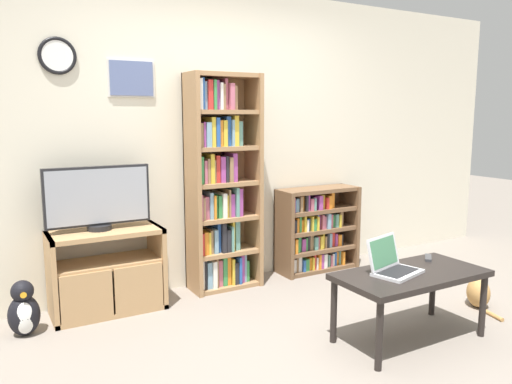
{
  "coord_description": "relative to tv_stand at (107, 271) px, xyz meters",
  "views": [
    {
      "loc": [
        -1.89,
        -2.34,
        1.51
      ],
      "look_at": [
        -0.05,
        0.92,
        0.93
      ],
      "focal_mm": 35.0,
      "sensor_mm": 36.0,
      "label": 1
    }
  ],
  "objects": [
    {
      "name": "cat",
      "position": [
        2.59,
        -1.34,
        -0.2
      ],
      "size": [
        0.27,
        0.44,
        0.28
      ],
      "rotation": [
        0.0,
        0.0,
        -0.62
      ],
      "color": "#B78447",
      "rests_on": "ground_plane"
    },
    {
      "name": "tv_stand",
      "position": [
        0.0,
        0.0,
        0.0
      ],
      "size": [
        0.84,
        0.4,
        0.64
      ],
      "color": "tan",
      "rests_on": "ground_plane"
    },
    {
      "name": "laptop",
      "position": [
        1.53,
        -1.44,
        0.21
      ],
      "size": [
        0.39,
        0.33,
        0.24
      ],
      "rotation": [
        0.0,
        0.0,
        0.27
      ],
      "color": "silver",
      "rests_on": "coffee_table"
    },
    {
      "name": "ground_plane",
      "position": [
        1.07,
        -1.44,
        -0.32
      ],
      "size": [
        18.0,
        18.0,
        0.0
      ],
      "primitive_type": "plane",
      "color": "gray"
    },
    {
      "name": "television",
      "position": [
        -0.03,
        0.04,
        0.57
      ],
      "size": [
        0.78,
        0.18,
        0.49
      ],
      "color": "black",
      "rests_on": "tv_stand"
    },
    {
      "name": "penguin_figurine",
      "position": [
        -0.61,
        -0.14,
        -0.14
      ],
      "size": [
        0.21,
        0.19,
        0.39
      ],
      "color": "black",
      "rests_on": "ground_plane"
    },
    {
      "name": "coffee_table",
      "position": [
        1.66,
        -1.49,
        0.1
      ],
      "size": [
        1.03,
        0.51,
        0.47
      ],
      "color": "black",
      "rests_on": "ground_plane"
    },
    {
      "name": "bookshelf_short",
      "position": [
        2.01,
        0.09,
        0.07
      ],
      "size": [
        0.82,
        0.31,
        0.81
      ],
      "color": "brown",
      "rests_on": "ground_plane"
    },
    {
      "name": "bookshelf_tall",
      "position": [
        1.0,
        0.09,
        0.58
      ],
      "size": [
        0.62,
        0.31,
        1.86
      ],
      "color": "#9E754C",
      "rests_on": "ground_plane"
    },
    {
      "name": "wall_back",
      "position": [
        1.06,
        0.27,
        0.98
      ],
      "size": [
        6.84,
        0.09,
        2.6
      ],
      "color": "beige",
      "rests_on": "ground_plane"
    },
    {
      "name": "remote_near_laptop",
      "position": [
        2.0,
        -1.34,
        0.16
      ],
      "size": [
        0.15,
        0.14,
        0.02
      ],
      "rotation": [
        0.0,
        0.0,
        5.45
      ],
      "color": "#38383A",
      "rests_on": "coffee_table"
    }
  ]
}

